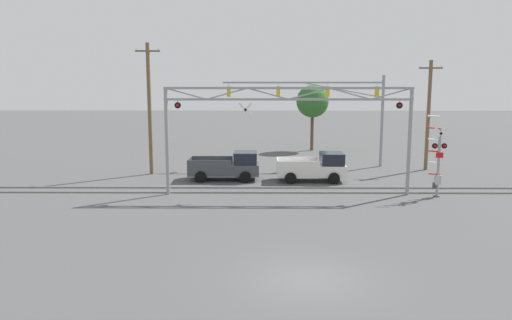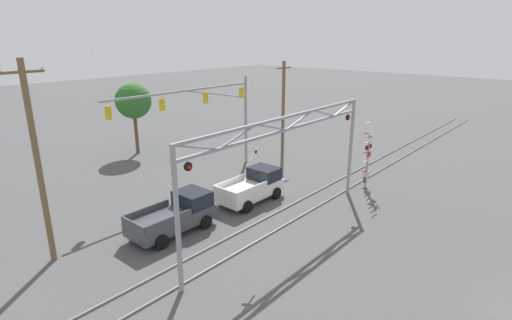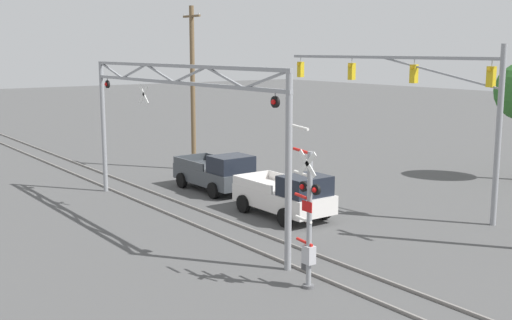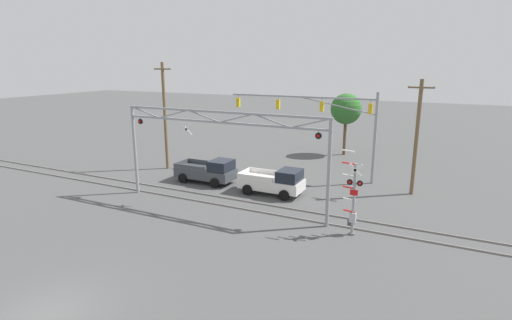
% 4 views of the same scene
% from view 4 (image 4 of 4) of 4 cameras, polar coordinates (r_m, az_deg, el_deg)
% --- Properties ---
extents(ground_plane, '(200.00, 200.00, 0.00)m').
position_cam_4_polar(ground_plane, '(18.70, -27.61, -18.90)').
color(ground_plane, '#4C4C4C').
extents(rail_track_near, '(80.00, 0.08, 0.10)m').
position_cam_4_polar(rail_track_near, '(27.76, -4.66, -6.47)').
color(rail_track_near, gray).
rests_on(rail_track_near, ground_plane).
extents(rail_track_far, '(80.00, 0.08, 0.10)m').
position_cam_4_polar(rail_track_far, '(28.93, -3.21, -5.60)').
color(rail_track_far, gray).
rests_on(rail_track_far, ground_plane).
extents(crossing_gantry, '(14.99, 0.27, 6.59)m').
position_cam_4_polar(crossing_gantry, '(26.28, -5.21, 3.07)').
color(crossing_gantry, gray).
rests_on(crossing_gantry, ground_plane).
extents(crossing_signal_mast, '(1.26, 0.35, 4.95)m').
position_cam_4_polar(crossing_signal_mast, '(23.25, 13.66, -5.70)').
color(crossing_signal_mast, gray).
rests_on(crossing_signal_mast, ground_plane).
extents(traffic_signal_span, '(13.02, 0.39, 7.40)m').
position_cam_4_polar(traffic_signal_span, '(33.82, 10.77, 6.09)').
color(traffic_signal_span, gray).
rests_on(traffic_signal_span, ground_plane).
extents(pickup_truck_lead, '(4.75, 2.36, 2.00)m').
position_cam_4_polar(pickup_truck_lead, '(29.87, 2.72, -3.14)').
color(pickup_truck_lead, silver).
rests_on(pickup_truck_lead, ground_plane).
extents(pickup_truck_following, '(4.95, 2.36, 2.00)m').
position_cam_4_polar(pickup_truck_following, '(32.98, -6.77, -1.59)').
color(pickup_truck_following, '#3D4247').
rests_on(pickup_truck_following, ground_plane).
extents(utility_pole_left, '(1.80, 0.28, 9.68)m').
position_cam_4_polar(utility_pole_left, '(37.34, -12.88, 6.25)').
color(utility_pole_left, brown).
rests_on(utility_pole_left, ground_plane).
extents(utility_pole_right, '(1.80, 0.28, 8.51)m').
position_cam_4_polar(utility_pole_right, '(31.31, 21.97, 3.14)').
color(utility_pole_right, brown).
rests_on(utility_pole_right, ground_plane).
extents(background_tree_beyond_span, '(3.23, 3.23, 6.54)m').
position_cam_4_polar(background_tree_beyond_span, '(43.23, 12.75, 7.10)').
color(background_tree_beyond_span, brown).
rests_on(background_tree_beyond_span, ground_plane).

